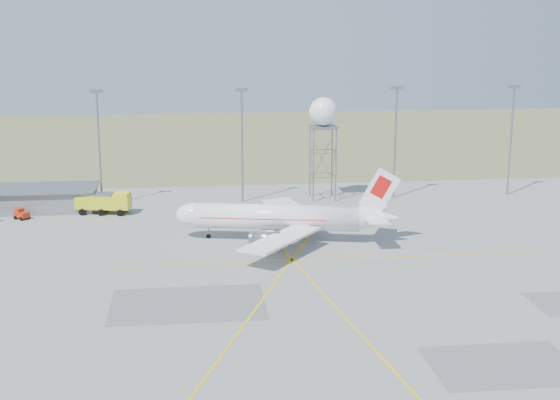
{
  "coord_description": "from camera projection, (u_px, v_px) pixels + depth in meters",
  "views": [
    {
      "loc": [
        -19.32,
        -71.25,
        32.62
      ],
      "look_at": [
        -6.24,
        40.0,
        6.25
      ],
      "focal_mm": 50.0,
      "sensor_mm": 36.0,
      "label": 1
    }
  ],
  "objects": [
    {
      "name": "baggage_tug",
      "position": [
        22.0,
        215.0,
        128.79
      ],
      "size": [
        2.73,
        2.69,
        1.75
      ],
      "rotation": [
        0.0,
        0.0,
        -0.68
      ],
      "color": "#B6280D",
      "rests_on": "ground"
    },
    {
      "name": "fire_truck",
      "position": [
        105.0,
        203.0,
        132.26
      ],
      "size": [
        9.56,
        5.05,
        3.66
      ],
      "rotation": [
        0.0,
        0.0,
        -0.19
      ],
      "color": "yellow",
      "rests_on": "ground"
    },
    {
      "name": "airliner_main",
      "position": [
        281.0,
        218.0,
        115.93
      ],
      "size": [
        33.23,
        31.78,
        11.37
      ],
      "rotation": [
        0.0,
        0.0,
        2.93
      ],
      "color": "white",
      "rests_on": "ground"
    },
    {
      "name": "building_grey",
      "position": [
        42.0,
        198.0,
        134.86
      ],
      "size": [
        19.0,
        10.0,
        3.9
      ],
      "color": "gray",
      "rests_on": "ground"
    },
    {
      "name": "mast_c",
      "position": [
        396.0,
        133.0,
        141.64
      ],
      "size": [
        2.2,
        0.5,
        20.5
      ],
      "color": "gray",
      "rests_on": "ground"
    },
    {
      "name": "ground",
      "position": [
        388.0,
        349.0,
        78.55
      ],
      "size": [
        400.0,
        400.0,
        0.0
      ],
      "primitive_type": "plane",
      "color": "gray",
      "rests_on": "ground"
    },
    {
      "name": "grass_strip",
      "position": [
        260.0,
        139.0,
        213.89
      ],
      "size": [
        400.0,
        120.0,
        0.03
      ],
      "primitive_type": "cube",
      "color": "olive",
      "rests_on": "ground"
    },
    {
      "name": "mast_d",
      "position": [
        511.0,
        131.0,
        144.14
      ],
      "size": [
        2.2,
        0.5,
        20.5
      ],
      "color": "gray",
      "rests_on": "ground"
    },
    {
      "name": "mast_a",
      "position": [
        99.0,
        138.0,
        135.61
      ],
      "size": [
        2.2,
        0.5,
        20.5
      ],
      "color": "gray",
      "rests_on": "ground"
    },
    {
      "name": "mast_b",
      "position": [
        242.0,
        136.0,
        138.45
      ],
      "size": [
        2.2,
        0.5,
        20.5
      ],
      "color": "gray",
      "rests_on": "ground"
    },
    {
      "name": "radar_tower",
      "position": [
        323.0,
        142.0,
        141.04
      ],
      "size": [
        5.15,
        5.15,
        18.63
      ],
      "color": "gray",
      "rests_on": "ground"
    }
  ]
}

